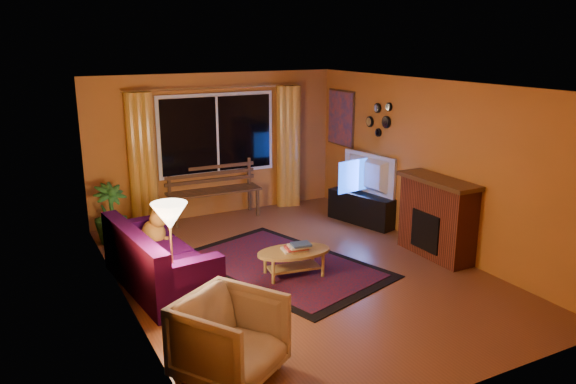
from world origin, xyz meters
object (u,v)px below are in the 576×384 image
floor_lamp (172,262)px  tv_console (363,208)px  armchair (230,334)px  sofa (160,256)px  bench (215,205)px  coffee_table (294,263)px

floor_lamp → tv_console: (3.85, 1.78, -0.40)m
armchair → tv_console: bearing=8.0°
sofa → tv_console: bearing=7.9°
sofa → tv_console: size_ratio=1.59×
armchair → sofa: bearing=58.4°
armchair → floor_lamp: bearing=62.1°
bench → coffee_table: bench is taller
bench → armchair: size_ratio=1.88×
sofa → bench: bearing=49.7°
bench → tv_console: tv_console is taller
sofa → coffee_table: (1.65, -0.52, -0.22)m
coffee_table → tv_console: 2.56m
floor_lamp → tv_console: size_ratio=1.06×
bench → armchair: armchair is taller
sofa → floor_lamp: bearing=-101.0°
tv_console → sofa: bearing=178.0°
bench → tv_console: bearing=-31.1°
coffee_table → tv_console: tv_console is taller
floor_lamp → armchair: bearing=-85.4°
sofa → floor_lamp: 0.91m
sofa → floor_lamp: size_ratio=1.50×
armchair → floor_lamp: size_ratio=0.66×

